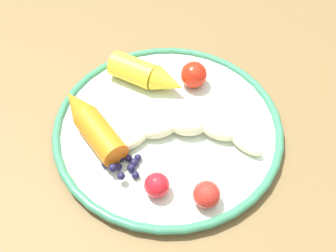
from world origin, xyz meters
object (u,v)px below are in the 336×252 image
(plate, at_px, (168,127))
(tomato_near, at_px, (157,185))
(carrot_orange, at_px, (91,123))
(carrot_yellow, at_px, (146,75))
(blueberry_pile, at_px, (123,162))
(tomato_mid, at_px, (194,75))
(banana, at_px, (189,132))
(tomato_far, at_px, (206,195))
(dining_table, at_px, (174,142))

(plate, distance_m, tomato_near, 0.11)
(carrot_orange, xyz_separation_m, carrot_yellow, (-0.06, 0.10, 0.00))
(blueberry_pile, bearing_deg, tomato_mid, 127.32)
(plate, bearing_deg, banana, 36.06)
(carrot_orange, bearing_deg, tomato_mid, 103.46)
(banana, relative_size, tomato_far, 5.60)
(tomato_far, bearing_deg, banana, 171.46)
(carrot_orange, distance_m, tomato_mid, 0.17)
(dining_table, height_order, banana, banana)
(tomato_near, bearing_deg, dining_table, 151.78)
(dining_table, bearing_deg, blueberry_pile, -52.52)
(plate, bearing_deg, blueberry_pile, -61.59)
(carrot_orange, distance_m, tomato_near, 0.14)
(plate, relative_size, tomato_near, 10.16)
(tomato_far, bearing_deg, plate, -177.41)
(carrot_orange, height_order, blueberry_pile, carrot_orange)
(banana, bearing_deg, dining_table, 178.25)
(carrot_yellow, distance_m, blueberry_pile, 0.15)
(plate, xyz_separation_m, tomato_near, (0.10, -0.05, 0.02))
(blueberry_pile, xyz_separation_m, tomato_near, (0.05, 0.03, 0.01))
(tomato_mid, distance_m, tomato_far, 0.20)
(banana, distance_m, tomato_far, 0.10)
(carrot_yellow, relative_size, tomato_mid, 2.79)
(plate, height_order, tomato_near, tomato_near)
(plate, height_order, blueberry_pile, blueberry_pile)
(carrot_orange, relative_size, blueberry_pile, 2.40)
(banana, xyz_separation_m, tomato_far, (0.10, -0.02, 0.00))
(banana, distance_m, tomato_near, 0.10)
(dining_table, relative_size, tomato_near, 35.71)
(plate, xyz_separation_m, blueberry_pile, (0.04, -0.08, 0.01))
(dining_table, bearing_deg, banana, -1.75)
(dining_table, distance_m, tomato_far, 0.20)
(plate, height_order, tomato_far, tomato_far)
(carrot_yellow, height_order, tomato_near, carrot_yellow)
(dining_table, distance_m, carrot_yellow, 0.13)
(blueberry_pile, xyz_separation_m, tomato_mid, (-0.11, 0.14, 0.01))
(dining_table, distance_m, blueberry_pile, 0.17)
(blueberry_pile, bearing_deg, tomato_near, 29.38)
(tomato_far, bearing_deg, tomato_near, -121.53)
(carrot_yellow, height_order, blueberry_pile, carrot_yellow)
(carrot_yellow, bearing_deg, carrot_orange, -57.86)
(banana, relative_size, tomato_near, 5.98)
(dining_table, distance_m, plate, 0.10)
(plate, xyz_separation_m, carrot_orange, (-0.03, -0.11, 0.02))
(carrot_orange, height_order, tomato_near, carrot_orange)
(plate, relative_size, carrot_orange, 2.30)
(blueberry_pile, bearing_deg, banana, 97.77)
(blueberry_pile, relative_size, tomato_near, 1.84)
(dining_table, xyz_separation_m, blueberry_pile, (0.08, -0.10, 0.10))
(plate, bearing_deg, carrot_yellow, -177.12)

